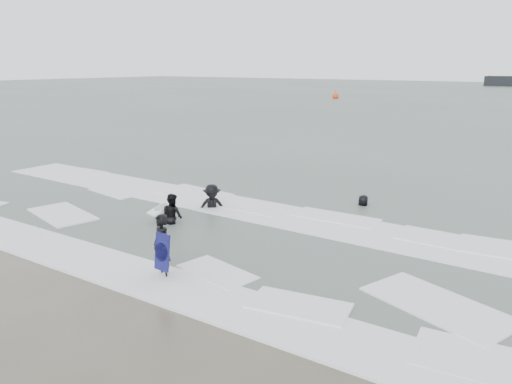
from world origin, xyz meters
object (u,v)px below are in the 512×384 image
Objects in this scene: surfer_centre at (163,277)px; buoy at (336,96)px; surfer_breaker at (212,210)px; surfer_right_far at (363,206)px; surfer_wading at (173,224)px.

buoy reaches higher than surfer_centre.
surfer_centre is 0.94× the size of surfer_breaker.
buoy is (-28.19, 56.42, 0.42)m from surfer_right_far.
surfer_wading is 1.00× the size of buoy.
surfer_breaker is 64.59m from buoy.
buoy is at bearing 66.82° from surfer_breaker.
buoy reaches higher than surfer_wading.
surfer_wading is 7.44m from surfer_right_far.
surfer_wading is (-2.92, 3.44, 0.00)m from surfer_centre.
surfer_centre is at bearing -68.03° from buoy.
surfer_wading is at bearing 43.73° from surfer_right_far.
surfer_breaker is (0.02, 2.14, 0.00)m from surfer_wading.
buoy is at bearing -71.46° from surfer_right_far.
surfer_right_far is 0.97× the size of buoy.
surfer_breaker reaches higher than surfer_wading.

